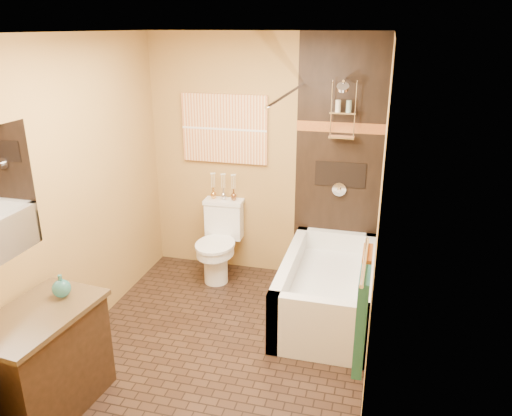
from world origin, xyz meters
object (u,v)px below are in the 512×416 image
(toilet, at_px, (219,241))
(vanity, at_px, (44,362))
(sunset_painting, at_px, (225,129))
(bathtub, at_px, (327,293))

(toilet, xyz_separation_m, vanity, (-0.53, -2.18, -0.02))
(sunset_painting, bearing_deg, bathtub, -31.23)
(toilet, relative_size, vanity, 0.88)
(bathtub, bearing_deg, toilet, 159.06)
(sunset_painting, relative_size, bathtub, 0.60)
(bathtub, distance_m, vanity, 2.44)
(toilet, distance_m, vanity, 2.24)
(bathtub, height_order, vanity, vanity)
(sunset_painting, height_order, vanity, sunset_painting)
(sunset_painting, distance_m, bathtub, 1.93)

